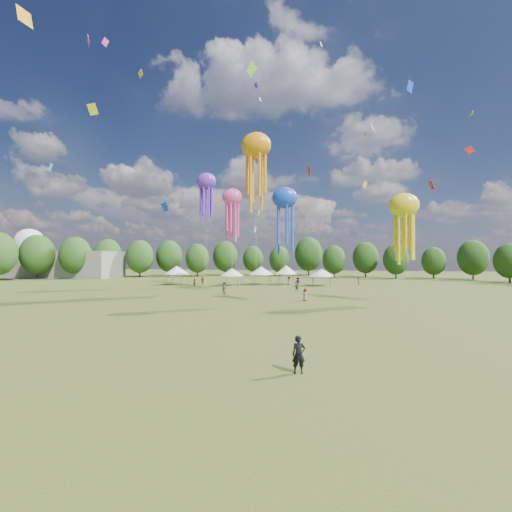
# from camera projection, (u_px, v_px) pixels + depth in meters

# --- Properties ---
(ground) EXTENTS (300.00, 300.00, 0.00)m
(ground) POSITION_uv_depth(u_px,v_px,m) (165.00, 356.00, 19.55)
(ground) COLOR #384416
(ground) RESTS_ON ground
(observer_main) EXTENTS (0.77, 0.61, 1.87)m
(observer_main) POSITION_uv_depth(u_px,v_px,m) (299.00, 355.00, 16.56)
(observer_main) COLOR black
(observer_main) RESTS_ON ground
(spectator_near) EXTENTS (1.17, 1.10, 1.92)m
(spectator_near) POSITION_uv_depth(u_px,v_px,m) (224.00, 288.00, 53.91)
(spectator_near) COLOR gray
(spectator_near) RESTS_ON ground
(spectators_far) EXTENTS (34.83, 32.56, 1.89)m
(spectators_far) POSITION_uv_depth(u_px,v_px,m) (285.00, 283.00, 66.05)
(spectators_far) COLOR gray
(spectators_far) RESTS_ON ground
(festival_tents) EXTENTS (37.12, 9.72, 4.29)m
(festival_tents) POSITION_uv_depth(u_px,v_px,m) (252.00, 271.00, 73.31)
(festival_tents) COLOR #47474C
(festival_tents) RESTS_ON ground
(show_kites) EXTENTS (38.11, 27.30, 27.21)m
(show_kites) POSITION_uv_depth(u_px,v_px,m) (259.00, 185.00, 55.91)
(show_kites) COLOR #F448A1
(show_kites) RESTS_ON ground
(small_kites) EXTENTS (65.77, 58.27, 45.81)m
(small_kites) POSITION_uv_depth(u_px,v_px,m) (252.00, 122.00, 62.52)
(small_kites) COLOR #F448A1
(small_kites) RESTS_ON ground
(treeline) EXTENTS (201.57, 95.24, 13.43)m
(treeline) POSITION_uv_depth(u_px,v_px,m) (267.00, 256.00, 81.72)
(treeline) COLOR #38281C
(treeline) RESTS_ON ground
(hangar) EXTENTS (40.00, 12.00, 8.00)m
(hangar) POSITION_uv_depth(u_px,v_px,m) (57.00, 264.00, 103.98)
(hangar) COLOR gray
(hangar) RESTS_ON ground
(radome) EXTENTS (9.00, 9.00, 16.00)m
(radome) POSITION_uv_depth(u_px,v_px,m) (30.00, 246.00, 112.97)
(radome) COLOR white
(radome) RESTS_ON ground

